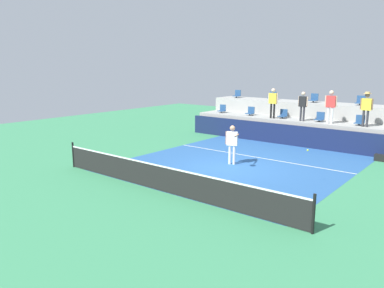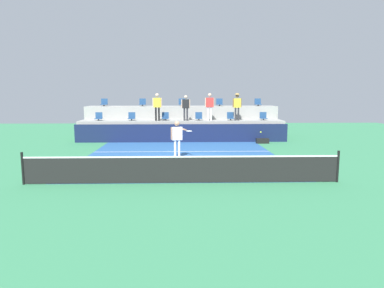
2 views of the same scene
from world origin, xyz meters
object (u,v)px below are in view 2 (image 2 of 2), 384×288
stadium_chair_lower_right (231,117)px  stadium_chair_upper_far_left (104,103)px  spectator_in_grey (210,104)px  tennis_player (177,136)px  stadium_chair_lower_far_left (99,117)px  stadium_chair_upper_right (220,103)px  spectator_leaning_on_rail (157,104)px  stadium_chair_upper_far_right (258,103)px  equipment_bag (262,141)px  spectator_in_white (186,106)px  spectator_with_hat (237,104)px  stadium_chair_lower_mid_left (165,117)px  stadium_chair_lower_far_right (263,117)px  tennis_ball (261,132)px  stadium_chair_upper_left (143,103)px  stadium_chair_upper_center (182,103)px  stadium_chair_lower_left (132,117)px  stadium_chair_lower_mid_right (199,117)px

stadium_chair_lower_right → stadium_chair_upper_far_left: size_ratio=1.00×
stadium_chair_upper_far_left → spectator_in_grey: spectator_in_grey is taller
stadium_chair_lower_right → tennis_player: bearing=-116.8°
stadium_chair_lower_far_left → spectator_in_grey: 7.13m
stadium_chair_upper_right → spectator_leaning_on_rail: bearing=-152.3°
spectator_leaning_on_rail → stadium_chair_upper_far_right: bearing=17.7°
spectator_leaning_on_rail → equipment_bag: 6.88m
spectator_in_white → spectator_with_hat: spectator_with_hat is taller
stadium_chair_lower_right → equipment_bag: (1.66, -1.94, -1.31)m
tennis_player → spectator_in_grey: 6.70m
stadium_chair_lower_mid_left → stadium_chair_lower_right: bearing=0.0°
stadium_chair_upper_far_left → spectator_in_white: spectator_in_white is taller
spectator_with_hat → stadium_chair_lower_far_right: bearing=12.1°
stadium_chair_upper_far_right → tennis_ball: stadium_chair_upper_far_right is taller
spectator_leaning_on_rail → spectator_in_grey: size_ratio=0.99×
stadium_chair_lower_far_left → stadium_chair_upper_left: (2.61, 1.80, 0.85)m
stadium_chair_upper_center → spectator_leaning_on_rail: bearing=-125.3°
stadium_chair_lower_far_right → stadium_chair_upper_left: size_ratio=1.00×
stadium_chair_upper_far_right → tennis_player: (-5.51, -8.47, -1.26)m
stadium_chair_lower_right → tennis_ball: stadium_chair_lower_right is taller
equipment_bag → tennis_player: bearing=-136.8°
stadium_chair_lower_far_left → tennis_ball: 11.48m
stadium_chair_lower_mid_left → stadium_chair_upper_center: (1.07, 1.80, 0.85)m
stadium_chair_upper_right → equipment_bag: stadium_chair_upper_right is taller
stadium_chair_lower_left → stadium_chair_lower_mid_right: bearing=0.0°
stadium_chair_upper_far_left → tennis_ball: (8.77, -9.22, -1.03)m
stadium_chair_lower_far_left → spectator_leaning_on_rail: (3.78, -0.38, 0.83)m
stadium_chair_lower_mid_left → spectator_in_grey: bearing=-7.8°
stadium_chair_lower_right → spectator_in_grey: spectator_in_grey is taller
stadium_chair_lower_mid_right → stadium_chair_upper_far_right: size_ratio=1.00×
spectator_with_hat → equipment_bag: spectator_with_hat is taller
stadium_chair_lower_left → stadium_chair_lower_far_right: same height
stadium_chair_lower_left → stadium_chair_lower_mid_right: same height
stadium_chair_lower_mid_left → stadium_chair_lower_far_right: 6.34m
spectator_in_grey → tennis_ball: (1.69, -7.03, -1.02)m
spectator_in_grey → tennis_ball: size_ratio=25.47×
stadium_chair_lower_far_left → stadium_chair_lower_far_right: 10.60m
stadium_chair_upper_left → stadium_chair_upper_center: same height
spectator_in_white → spectator_in_grey: spectator_in_grey is taller
tennis_player → stadium_chair_upper_far_left: bearing=121.1°
stadium_chair_upper_far_left → spectator_leaning_on_rail: spectator_leaning_on_rail is taller
stadium_chair_lower_mid_right → stadium_chair_upper_far_right: (4.21, 1.80, 0.85)m
spectator_in_white → stadium_chair_upper_far_left: bearing=158.6°
stadium_chair_upper_center → stadium_chair_upper_far_right: size_ratio=1.00×
stadium_chair_lower_right → spectator_with_hat: 0.99m
spectator_in_white → stadium_chair_upper_left: bearing=143.5°
spectator_leaning_on_rail → tennis_ball: (4.98, -7.03, -1.01)m
equipment_bag → stadium_chair_upper_right: bearing=120.4°
stadium_chair_lower_left → stadium_chair_lower_mid_left: size_ratio=1.00×
tennis_player → spectator_in_grey: (1.97, 6.28, 1.25)m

